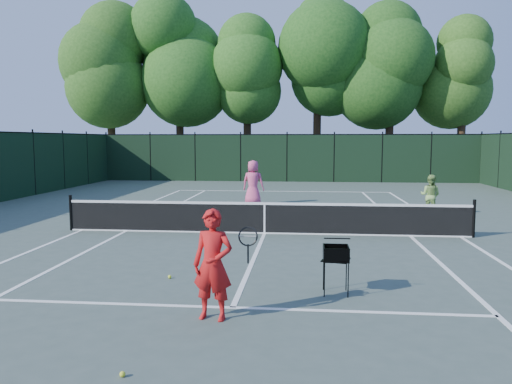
# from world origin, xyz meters

# --- Properties ---
(ground) EXTENTS (90.00, 90.00, 0.00)m
(ground) POSITION_xyz_m (0.00, 0.00, 0.00)
(ground) COLOR #425047
(ground) RESTS_ON ground
(sideline_doubles_left) EXTENTS (0.10, 23.77, 0.01)m
(sideline_doubles_left) POSITION_xyz_m (-5.49, 0.00, 0.00)
(sideline_doubles_left) COLOR white
(sideline_doubles_left) RESTS_ON ground
(sideline_doubles_right) EXTENTS (0.10, 23.77, 0.01)m
(sideline_doubles_right) POSITION_xyz_m (5.49, 0.00, 0.00)
(sideline_doubles_right) COLOR white
(sideline_doubles_right) RESTS_ON ground
(sideline_singles_left) EXTENTS (0.10, 23.77, 0.01)m
(sideline_singles_left) POSITION_xyz_m (-4.12, 0.00, 0.00)
(sideline_singles_left) COLOR white
(sideline_singles_left) RESTS_ON ground
(sideline_singles_right) EXTENTS (0.10, 23.77, 0.01)m
(sideline_singles_right) POSITION_xyz_m (4.12, 0.00, 0.00)
(sideline_singles_right) COLOR white
(sideline_singles_right) RESTS_ON ground
(baseline_far) EXTENTS (10.97, 0.10, 0.01)m
(baseline_far) POSITION_xyz_m (0.00, 11.88, 0.00)
(baseline_far) COLOR white
(baseline_far) RESTS_ON ground
(service_line_near) EXTENTS (8.23, 0.10, 0.01)m
(service_line_near) POSITION_xyz_m (0.00, -6.40, 0.00)
(service_line_near) COLOR white
(service_line_near) RESTS_ON ground
(service_line_far) EXTENTS (8.23, 0.10, 0.01)m
(service_line_far) POSITION_xyz_m (0.00, 6.40, 0.00)
(service_line_far) COLOR white
(service_line_far) RESTS_ON ground
(center_service_line) EXTENTS (0.10, 12.80, 0.01)m
(center_service_line) POSITION_xyz_m (0.00, 0.00, 0.00)
(center_service_line) COLOR white
(center_service_line) RESTS_ON ground
(tennis_net) EXTENTS (11.69, 0.09, 1.06)m
(tennis_net) POSITION_xyz_m (0.00, 0.00, 0.48)
(tennis_net) COLOR black
(tennis_net) RESTS_ON ground
(fence_far) EXTENTS (24.00, 0.05, 3.00)m
(fence_far) POSITION_xyz_m (0.00, 18.00, 1.50)
(fence_far) COLOR black
(fence_far) RESTS_ON ground
(tree_0) EXTENTS (6.40, 6.40, 13.14)m
(tree_0) POSITION_xyz_m (-13.00, 21.50, 8.16)
(tree_0) COLOR black
(tree_0) RESTS_ON ground
(tree_1) EXTENTS (6.80, 6.80, 13.98)m
(tree_1) POSITION_xyz_m (-8.00, 22.00, 8.69)
(tree_1) COLOR black
(tree_1) RESTS_ON ground
(tree_2) EXTENTS (6.00, 6.00, 12.40)m
(tree_2) POSITION_xyz_m (-3.00, 21.80, 7.73)
(tree_2) COLOR black
(tree_2) RESTS_ON ground
(tree_3) EXTENTS (7.00, 7.00, 14.45)m
(tree_3) POSITION_xyz_m (2.00, 22.30, 9.01)
(tree_3) COLOR black
(tree_3) RESTS_ON ground
(tree_4) EXTENTS (6.20, 6.20, 12.97)m
(tree_4) POSITION_xyz_m (7.00, 21.60, 8.14)
(tree_4) COLOR black
(tree_4) RESTS_ON ground
(tree_5) EXTENTS (5.80, 5.80, 12.23)m
(tree_5) POSITION_xyz_m (12.00, 22.10, 7.71)
(tree_5) COLOR black
(tree_5) RESTS_ON ground
(coach) EXTENTS (0.98, 0.57, 1.67)m
(coach) POSITION_xyz_m (-0.22, -6.92, 0.84)
(coach) COLOR red
(coach) RESTS_ON ground
(player_pink) EXTENTS (0.99, 0.73, 1.85)m
(player_pink) POSITION_xyz_m (-0.99, 6.43, 0.92)
(player_pink) COLOR #D74C7E
(player_pink) RESTS_ON ground
(player_green) EXTENTS (0.89, 0.83, 1.47)m
(player_green) POSITION_xyz_m (5.58, 3.95, 0.73)
(player_green) COLOR #81AD56
(player_green) RESTS_ON ground
(ball_hopper) EXTENTS (0.54, 0.54, 0.85)m
(ball_hopper) POSITION_xyz_m (1.69, -5.49, 0.71)
(ball_hopper) COLOR black
(ball_hopper) RESTS_ON ground
(loose_ball_near_cart) EXTENTS (0.07, 0.07, 0.07)m
(loose_ball_near_cart) POSITION_xyz_m (-0.91, -8.86, 0.03)
(loose_ball_near_cart) COLOR yellow
(loose_ball_near_cart) RESTS_ON ground
(loose_ball_midcourt) EXTENTS (0.07, 0.07, 0.07)m
(loose_ball_midcourt) POSITION_xyz_m (-1.47, -4.83, 0.03)
(loose_ball_midcourt) COLOR #D8F532
(loose_ball_midcourt) RESTS_ON ground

